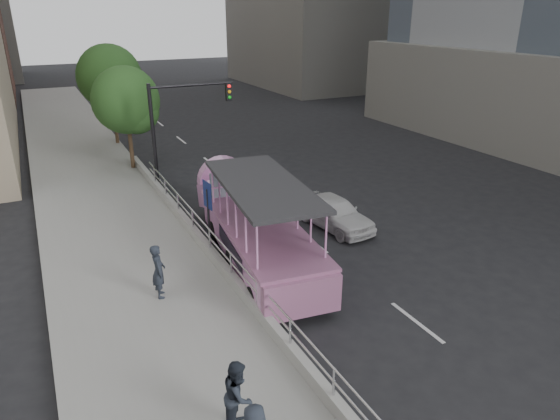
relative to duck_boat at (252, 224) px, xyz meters
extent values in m
plane|color=black|center=(1.49, -4.10, -1.18)|extent=(160.00, 160.00, 0.00)
cube|color=gray|center=(-4.26, 5.90, -1.03)|extent=(5.50, 80.00, 0.30)
cube|color=#9C9C97|center=(-1.63, -2.10, -0.70)|extent=(0.24, 30.00, 0.36)
cylinder|color=silver|center=(-1.63, -8.10, -0.17)|extent=(0.07, 0.07, 0.70)
cylinder|color=silver|center=(-1.63, -6.10, -0.17)|extent=(0.07, 0.07, 0.70)
cylinder|color=silver|center=(-1.63, -4.10, -0.17)|extent=(0.07, 0.07, 0.70)
cylinder|color=silver|center=(-1.63, -2.10, -0.17)|extent=(0.07, 0.07, 0.70)
cylinder|color=silver|center=(-1.63, -0.10, -0.17)|extent=(0.07, 0.07, 0.70)
cylinder|color=silver|center=(-1.63, 1.90, -0.17)|extent=(0.07, 0.07, 0.70)
cylinder|color=silver|center=(-1.63, 3.90, -0.17)|extent=(0.07, 0.07, 0.70)
cylinder|color=silver|center=(-1.63, 5.90, -0.17)|extent=(0.07, 0.07, 0.70)
cylinder|color=silver|center=(-1.63, 7.90, -0.17)|extent=(0.07, 0.07, 0.70)
cylinder|color=silver|center=(-1.63, -2.10, -0.17)|extent=(0.06, 22.00, 0.06)
cylinder|color=silver|center=(-1.63, -2.10, 0.16)|extent=(0.06, 22.00, 0.06)
cylinder|color=black|center=(-1.44, -3.52, -0.77)|extent=(0.42, 0.86, 0.83)
cylinder|color=black|center=(0.57, -3.76, -0.77)|extent=(0.42, 0.86, 0.83)
cylinder|color=black|center=(-1.13, -0.97, -0.77)|extent=(0.42, 0.86, 0.83)
cylinder|color=black|center=(0.87, -1.21, -0.77)|extent=(0.42, 0.86, 0.83)
cylinder|color=black|center=(-0.83, 1.59, -0.77)|extent=(0.42, 0.86, 0.83)
cylinder|color=black|center=(1.18, 1.35, -0.77)|extent=(0.42, 0.86, 0.83)
cube|color=#D386C2|center=(-0.11, -0.91, -0.24)|extent=(3.18, 7.75, 1.15)
cube|color=#D386C2|center=(0.42, 3.47, -0.01)|extent=(2.47, 2.21, 1.44)
cylinder|color=#D386C2|center=(0.51, 4.25, 0.27)|extent=(2.22, 0.90, 2.16)
cube|color=#8B5175|center=(-0.57, -4.78, -0.24)|extent=(2.32, 0.59, 1.15)
cube|color=#8B5175|center=(-0.11, -0.91, 0.39)|extent=(3.32, 8.04, 0.11)
cube|color=#242426|center=(-0.15, -1.27, 1.93)|extent=(3.14, 6.31, 0.13)
cube|color=#8C98A6|center=(0.23, 1.88, 0.95)|extent=(2.12, 0.44, 0.96)
cube|color=#D386C2|center=(0.27, 2.29, 0.68)|extent=(2.12, 1.15, 0.46)
imported|color=silver|center=(3.98, 0.69, -0.52)|extent=(1.98, 4.03, 1.33)
imported|color=#212731|center=(-3.84, -1.88, -0.03)|extent=(0.50, 0.67, 1.70)
imported|color=#212731|center=(-3.64, -7.66, -0.07)|extent=(0.95, 1.00, 1.63)
cylinder|color=black|center=(-1.51, 0.27, 0.16)|extent=(0.09, 0.09, 2.67)
cube|color=navy|center=(-1.51, 0.27, 1.28)|extent=(0.09, 0.66, 0.96)
cube|color=silver|center=(-1.48, 0.27, 1.28)|extent=(0.05, 0.43, 0.59)
cylinder|color=black|center=(-1.41, 8.40, 1.42)|extent=(0.18, 0.18, 5.20)
cylinder|color=black|center=(0.59, 8.40, 3.82)|extent=(4.20, 0.12, 0.12)
cube|color=black|center=(2.49, 8.40, 3.37)|extent=(0.28, 0.22, 0.85)
sphere|color=red|center=(2.49, 8.27, 3.67)|extent=(0.16, 0.16, 0.16)
cylinder|color=#352418|center=(-1.91, 11.90, 0.36)|extent=(0.22, 0.22, 3.08)
sphere|color=#2E5421|center=(-1.91, 11.90, 2.78)|extent=(3.52, 3.52, 3.52)
sphere|color=#2E5421|center=(-1.51, 11.60, 2.23)|extent=(2.42, 2.42, 2.42)
cylinder|color=#352418|center=(-1.71, 17.90, 0.56)|extent=(0.22, 0.22, 3.47)
sphere|color=#2E5421|center=(-1.71, 17.90, 3.28)|extent=(3.97, 3.97, 3.97)
sphere|color=#2E5421|center=(-1.31, 17.60, 2.66)|extent=(2.73, 2.73, 2.73)
camera|label=1|loc=(-6.45, -15.16, 7.21)|focal=32.00mm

